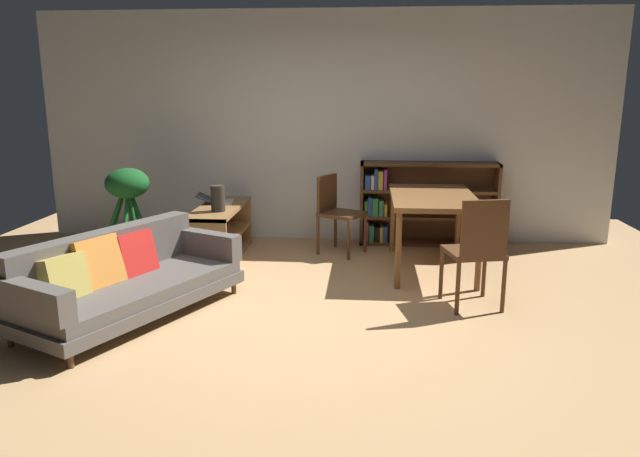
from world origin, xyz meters
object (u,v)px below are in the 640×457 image
object	(u,v)px
bookshelf	(419,204)
desk_speaker	(218,198)
fabric_couch	(123,278)
dining_table	(433,202)
open_laptop	(217,200)
dining_chair_near	(336,209)
potted_floor_plant	(128,195)
media_console	(220,232)
dining_chair_far	(477,247)

from	to	relation	value
bookshelf	desk_speaker	bearing A→B (deg)	-154.61
fabric_couch	dining_table	bearing A→B (deg)	30.24
open_laptop	desk_speaker	bearing A→B (deg)	-73.94
dining_table	dining_chair_near	distance (m)	1.15
dining_chair_near	potted_floor_plant	bearing A→B (deg)	-175.82
media_console	dining_table	xyz separation A→B (m)	(2.25, -0.26, 0.41)
fabric_couch	dining_table	size ratio (longest dim) A/B	1.43
desk_speaker	dining_chair_far	xyz separation A→B (m)	(2.45, -1.14, -0.17)
desk_speaker	bookshelf	size ratio (longest dim) A/B	0.17
fabric_couch	dining_chair_near	xyz separation A→B (m)	(1.60, 2.06, 0.18)
media_console	desk_speaker	size ratio (longest dim) A/B	4.65
dining_table	media_console	bearing A→B (deg)	173.43
desk_speaker	bookshelf	world-z (taller)	bookshelf
desk_speaker	potted_floor_plant	distance (m)	1.16
desk_speaker	dining_chair_far	bearing A→B (deg)	-24.99
potted_floor_plant	media_console	bearing A→B (deg)	-6.29
fabric_couch	dining_chair_far	xyz separation A→B (m)	(2.85, 0.39, 0.21)
dining_chair_far	media_console	bearing A→B (deg)	151.13
desk_speaker	bookshelf	bearing A→B (deg)	25.39
media_console	bookshelf	bearing A→B (deg)	19.53
open_laptop	dining_chair_near	xyz separation A→B (m)	(1.34, 0.06, -0.09)
media_console	dining_chair_near	world-z (taller)	dining_chair_near
media_console	desk_speaker	xyz separation A→B (m)	(0.05, -0.24, 0.42)
media_console	dining_chair_near	xyz separation A→B (m)	(1.26, 0.28, 0.22)
potted_floor_plant	dining_chair_far	bearing A→B (deg)	-22.83
dining_chair_near	dining_chair_far	world-z (taller)	dining_chair_far
dining_table	bookshelf	xyz separation A→B (m)	(-0.04, 1.04, -0.21)
potted_floor_plant	dining_chair_far	size ratio (longest dim) A/B	1.01
desk_speaker	dining_chair_far	distance (m)	2.71
media_console	dining_chair_near	size ratio (longest dim) A/B	1.45
dining_table	dining_chair_near	size ratio (longest dim) A/B	1.62
fabric_couch	potted_floor_plant	bearing A→B (deg)	110.46
fabric_couch	desk_speaker	xyz separation A→B (m)	(0.40, 1.53, 0.38)
fabric_couch	potted_floor_plant	size ratio (longest dim) A/B	2.11
open_laptop	bookshelf	world-z (taller)	bookshelf
dining_table	desk_speaker	bearing A→B (deg)	179.47
dining_table	dining_chair_far	world-z (taller)	dining_chair_far
dining_table	dining_chair_near	world-z (taller)	dining_chair_near
potted_floor_plant	dining_chair_near	world-z (taller)	potted_floor_plant
fabric_couch	media_console	bearing A→B (deg)	78.94
media_console	desk_speaker	world-z (taller)	desk_speaker
dining_chair_far	bookshelf	bearing A→B (deg)	97.82
fabric_couch	open_laptop	world-z (taller)	fabric_couch
dining_table	dining_chair_far	bearing A→B (deg)	-77.18
media_console	bookshelf	size ratio (longest dim) A/B	0.79
bookshelf	dining_chair_near	bearing A→B (deg)	-152.34
fabric_couch	open_laptop	distance (m)	2.03
dining_chair_near	dining_table	bearing A→B (deg)	-28.68
fabric_couch	dining_chair_far	bearing A→B (deg)	7.81
potted_floor_plant	dining_chair_near	bearing A→B (deg)	4.18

